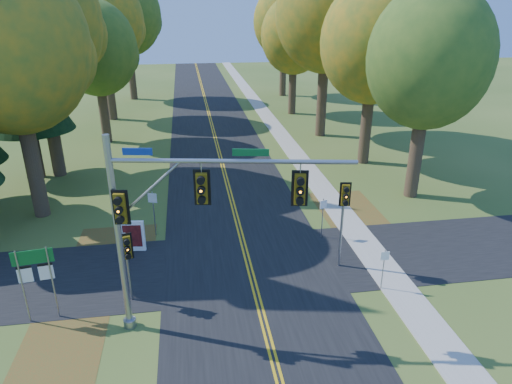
{
  "coord_description": "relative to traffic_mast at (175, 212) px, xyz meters",
  "views": [
    {
      "loc": [
        -2.53,
        -16.58,
        11.57
      ],
      "look_at": [
        0.55,
        3.22,
        3.2
      ],
      "focal_mm": 32.0,
      "sensor_mm": 36.0,
      "label": 1
    }
  ],
  "objects": [
    {
      "name": "ground",
      "position": [
        3.11,
        2.17,
        -4.9
      ],
      "size": [
        160.0,
        160.0,
        0.0
      ],
      "primitive_type": "plane",
      "color": "#35531D",
      "rests_on": "ground"
    },
    {
      "name": "road_main",
      "position": [
        3.11,
        2.17,
        -4.89
      ],
      "size": [
        8.0,
        160.0,
        0.02
      ],
      "primitive_type": "cube",
      "color": "black",
      "rests_on": "ground"
    },
    {
      "name": "road_cross",
      "position": [
        3.11,
        4.17,
        -4.89
      ],
      "size": [
        60.0,
        6.0,
        0.02
      ],
      "primitive_type": "cube",
      "color": "black",
      "rests_on": "ground"
    },
    {
      "name": "centerline_left",
      "position": [
        3.01,
        2.17,
        -4.88
      ],
      "size": [
        0.1,
        160.0,
        0.01
      ],
      "primitive_type": "cube",
      "color": "gold",
      "rests_on": "road_main"
    },
    {
      "name": "centerline_right",
      "position": [
        3.21,
        2.17,
        -4.88
      ],
      "size": [
        0.1,
        160.0,
        0.01
      ],
      "primitive_type": "cube",
      "color": "gold",
      "rests_on": "road_main"
    },
    {
      "name": "sidewalk_east",
      "position": [
        9.31,
        2.17,
        -4.87
      ],
      "size": [
        1.6,
        160.0,
        0.06
      ],
      "primitive_type": "cube",
      "color": "#9E998E",
      "rests_on": "ground"
    },
    {
      "name": "leaf_patch_w_near",
      "position": [
        -3.39,
        6.17,
        -4.9
      ],
      "size": [
        4.0,
        6.0,
        0.0
      ],
      "primitive_type": "cube",
      "color": "brown",
      "rests_on": "ground"
    },
    {
      "name": "leaf_patch_e",
      "position": [
        9.91,
        8.17,
        -4.9
      ],
      "size": [
        3.5,
        8.0,
        0.0
      ],
      "primitive_type": "cube",
      "color": "brown",
      "rests_on": "ground"
    },
    {
      "name": "leaf_patch_w_far",
      "position": [
        -4.39,
        -0.83,
        -4.9
      ],
      "size": [
        3.0,
        5.0,
        0.0
      ],
      "primitive_type": "cube",
      "color": "brown",
      "rests_on": "ground"
    },
    {
      "name": "tree_w_a",
      "position": [
        -8.02,
        11.55,
        4.58
      ],
      "size": [
        8.0,
        8.0,
        14.15
      ],
      "color": "#38281C",
      "rests_on": "ground"
    },
    {
      "name": "tree_e_a",
      "position": [
        14.67,
        10.95,
        3.63
      ],
      "size": [
        7.2,
        7.2,
        12.73
      ],
      "color": "#38281C",
      "rests_on": "ground"
    },
    {
      "name": "tree_w_b",
      "position": [
        -8.62,
        18.46,
        5.46
      ],
      "size": [
        8.6,
        8.6,
        15.38
      ],
      "color": "#38281C",
      "rests_on": "ground"
    },
    {
      "name": "tree_e_b",
      "position": [
        14.07,
        17.75,
        3.99
      ],
      "size": [
        7.6,
        7.6,
        13.33
      ],
      "color": "#38281C",
      "rests_on": "ground"
    },
    {
      "name": "tree_w_c",
      "position": [
        -6.43,
        26.64,
        3.04
      ],
      "size": [
        6.8,
        6.8,
        11.91
      ],
      "color": "#38281C",
      "rests_on": "ground"
    },
    {
      "name": "tree_e_c",
      "position": [
        12.99,
        25.86,
        5.76
      ],
      "size": [
        8.8,
        8.8,
        15.79
      ],
      "color": "#38281C",
      "rests_on": "ground"
    },
    {
      "name": "tree_w_d",
      "position": [
        -7.02,
        35.36,
        4.88
      ],
      "size": [
        8.2,
        8.2,
        14.56
      ],
      "color": "#38281C",
      "rests_on": "ground"
    },
    {
      "name": "tree_e_d",
      "position": [
        12.37,
        35.04,
        3.33
      ],
      "size": [
        7.0,
        7.0,
        12.32
      ],
      "color": "#38281C",
      "rests_on": "ground"
    },
    {
      "name": "tree_w_e",
      "position": [
        -5.82,
        46.26,
        5.17
      ],
      "size": [
        8.4,
        8.4,
        14.97
      ],
      "color": "#38281C",
      "rests_on": "ground"
    },
    {
      "name": "tree_e_e",
      "position": [
        13.58,
        45.75,
        4.29
      ],
      "size": [
        7.8,
        7.8,
        13.74
      ],
      "color": "#38281C",
      "rests_on": "ground"
    },
    {
      "name": "pine_c",
      "position": [
        -9.89,
        18.17,
        4.79
      ],
      "size": [
        5.6,
        5.6,
        20.56
      ],
      "color": "#38281C",
      "rests_on": "ground"
    },
    {
      "name": "traffic_mast",
      "position": [
        0.0,
        0.0,
        0.0
      ],
      "size": [
        8.29,
        1.77,
        7.62
      ],
      "rotation": [
        0.0,
        0.0,
        -0.18
      ],
      "color": "#919399",
      "rests_on": "ground"
    },
    {
      "name": "east_signal_pole",
      "position": [
        7.28,
        3.2,
        -1.61
      ],
      "size": [
        0.5,
        0.58,
        4.34
      ],
      "rotation": [
        0.0,
        0.0,
        -0.16
      ],
      "color": "gray",
      "rests_on": "ground"
    },
    {
      "name": "ped_signal_pole",
      "position": [
        -2.07,
        1.98,
        -2.51
      ],
      "size": [
        0.5,
        0.59,
        3.22
      ],
      "rotation": [
        0.0,
        0.0,
        0.3
      ],
      "color": "gray",
      "rests_on": "ground"
    },
    {
      "name": "route_sign_cluster",
      "position": [
        -5.4,
        1.39,
        -2.67
      ],
      "size": [
        1.47,
        0.25,
        3.17
      ],
      "rotation": [
        0.0,
        0.0,
        0.13
      ],
      "color": "gray",
      "rests_on": "ground"
    },
    {
      "name": "info_kiosk",
      "position": [
        -2.4,
        6.35,
        -4.09
      ],
      "size": [
        1.19,
        0.3,
        1.63
      ],
      "rotation": [
        0.0,
        0.0,
        -0.12
      ],
      "color": "white",
      "rests_on": "ground"
    },
    {
      "name": "reg_sign_e_north",
      "position": [
        7.31,
        6.24,
        -3.37
      ],
      "size": [
        0.41,
        0.18,
        2.23
      ],
      "rotation": [
        0.0,
        0.0,
        0.38
      ],
      "color": "gray",
      "rests_on": "ground"
    },
    {
      "name": "reg_sign_e_south",
      "position": [
        8.52,
        1.26,
        -3.58
      ],
      "size": [
        0.37,
        0.06,
        1.94
      ],
      "rotation": [
        0.0,
        0.0,
        -0.06
      ],
      "color": "gray",
      "rests_on": "ground"
    },
    {
      "name": "reg_sign_w",
      "position": [
        -1.4,
        7.84,
        -3.17
      ],
      "size": [
        0.46,
        0.21,
        2.52
      ],
      "rotation": [
        0.0,
        0.0,
        -0.38
      ],
      "color": "gray",
      "rests_on": "ground"
    }
  ]
}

